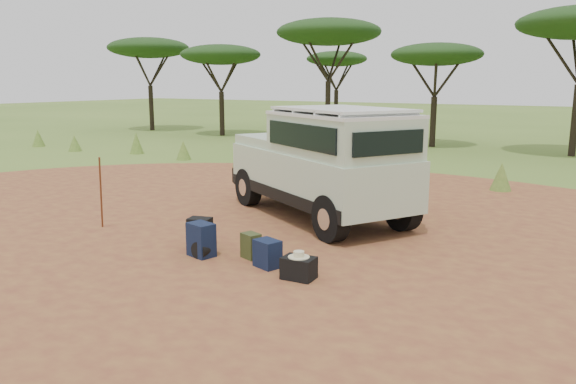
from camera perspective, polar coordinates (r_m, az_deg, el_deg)
The scene contains 13 objects.
ground at distance 10.46m, azimuth -5.04°, elevation -5.73°, with size 140.00×140.00×0.00m, color #537429.
dirt_clearing at distance 10.46m, azimuth -5.04°, elevation -5.71°, with size 23.00×23.00×0.01m, color #9B6532.
grass_fringe at distance 17.90m, azimuth 11.92°, elevation 2.47°, with size 36.60×1.60×0.90m.
acacia_treeline at distance 28.39m, azimuth 21.37°, elevation 14.13°, with size 46.70×13.20×6.26m.
safari_vehicle at distance 12.49m, azimuth 3.55°, elevation 2.73°, with size 5.42×4.28×2.50m.
walking_staff at distance 12.22m, azimuth -18.47°, elevation -0.10°, with size 0.04×0.04×1.56m, color maroon.
backpack_black at distance 10.55m, azimuth -8.93°, elevation -4.11°, with size 0.41×0.30×0.56m, color black.
backpack_navy at distance 10.00m, azimuth -8.81°, elevation -4.83°, with size 0.46×0.33×0.60m, color #121F3A.
backpack_olive at distance 9.81m, azimuth -3.79°, elevation -5.49°, with size 0.33×0.23×0.45m, color #3A421E.
duffel_navy at distance 9.34m, azimuth -2.10°, elevation -6.29°, with size 0.42×0.31×0.47m, color #121F3A.
hard_case at distance 8.81m, azimuth 1.10°, elevation -7.75°, with size 0.50×0.35×0.35m, color black.
stuff_sack at distance 9.97m, azimuth -8.56°, elevation -5.73°, with size 0.31×0.31×0.31m, color black.
safari_hat at distance 8.74m, azimuth 1.11°, elevation -6.42°, with size 0.34×0.34×0.10m.
Camera 1 is at (5.97, -8.04, 3.03)m, focal length 35.00 mm.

